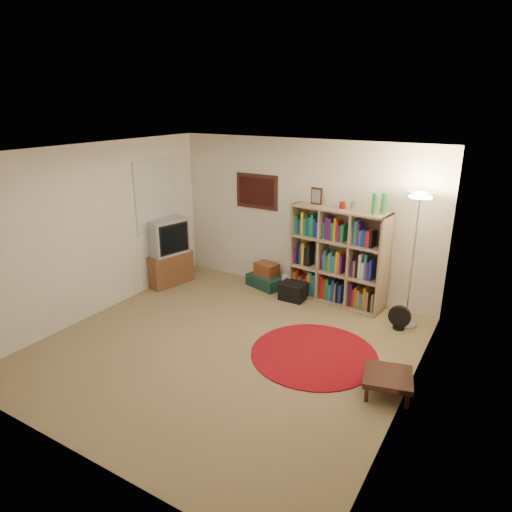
% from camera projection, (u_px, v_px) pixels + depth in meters
% --- Properties ---
extents(room, '(4.54, 4.54, 2.54)m').
position_uv_depth(room, '(222.00, 254.00, 5.60)').
color(room, olive).
rests_on(room, ground).
extents(bookshelf, '(1.56, 0.59, 1.82)m').
position_uv_depth(bookshelf, '(337.00, 257.00, 7.09)').
color(bookshelf, '#9E8569').
rests_on(bookshelf, ground).
extents(floor_lamp, '(0.37, 0.37, 1.93)m').
position_uv_depth(floor_lamp, '(418.00, 216.00, 6.02)').
color(floor_lamp, silver).
rests_on(floor_lamp, ground).
extents(floor_fan, '(0.31, 0.17, 0.36)m').
position_uv_depth(floor_fan, '(400.00, 318.00, 6.36)').
color(floor_fan, black).
rests_on(floor_fan, ground).
extents(tv_stand, '(0.72, 0.90, 1.16)m').
position_uv_depth(tv_stand, '(166.00, 252.00, 7.90)').
color(tv_stand, brown).
rests_on(tv_stand, ground).
extents(suitcase, '(0.71, 0.56, 0.20)m').
position_uv_depth(suitcase, '(266.00, 281.00, 7.85)').
color(suitcase, '#123229').
rests_on(suitcase, ground).
extents(wicker_basket, '(0.43, 0.35, 0.21)m').
position_uv_depth(wicker_basket, '(267.00, 269.00, 7.81)').
color(wicker_basket, brown).
rests_on(wicker_basket, suitcase).
extents(duffel_bag, '(0.40, 0.33, 0.27)m').
position_uv_depth(duffel_bag, '(293.00, 291.00, 7.34)').
color(duffel_bag, black).
rests_on(duffel_bag, ground).
extents(paper_towel, '(0.14, 0.14, 0.26)m').
position_uv_depth(paper_towel, '(285.00, 283.00, 7.68)').
color(paper_towel, silver).
rests_on(paper_towel, ground).
extents(red_rug, '(1.60, 1.60, 0.01)m').
position_uv_depth(red_rug, '(314.00, 354.00, 5.77)').
color(red_rug, maroon).
rests_on(red_rug, ground).
extents(side_table, '(0.63, 0.63, 0.24)m').
position_uv_depth(side_table, '(388.00, 378.00, 4.95)').
color(side_table, black).
rests_on(side_table, ground).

